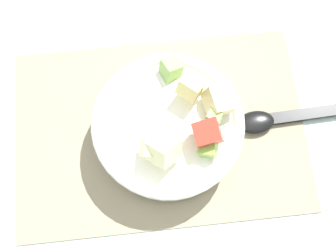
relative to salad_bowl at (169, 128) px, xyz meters
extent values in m
plane|color=silver|center=(-0.01, 0.01, -0.05)|extent=(2.40, 2.40, 0.00)
cube|color=gray|center=(-0.01, 0.01, -0.04)|extent=(0.44, 0.30, 0.01)
cylinder|color=white|center=(0.00, 0.00, -0.01)|extent=(0.20, 0.20, 0.06)
torus|color=white|center=(0.00, 0.00, 0.02)|extent=(0.22, 0.22, 0.02)
cube|color=beige|center=(0.07, 0.02, 0.04)|extent=(0.05, 0.05, 0.04)
cube|color=#93C160|center=(0.06, -0.01, 0.04)|extent=(0.03, 0.03, 0.03)
cube|color=#93C160|center=(0.01, 0.08, 0.03)|extent=(0.04, 0.04, 0.04)
cube|color=#BC3828|center=(0.05, -0.03, 0.05)|extent=(0.04, 0.04, 0.04)
cube|color=#8CB74C|center=(0.05, -0.05, 0.03)|extent=(0.03, 0.03, 0.03)
cube|color=#E5D684|center=(0.03, 0.04, 0.05)|extent=(0.05, 0.05, 0.03)
cube|color=beige|center=(-0.01, -0.05, 0.05)|extent=(0.05, 0.06, 0.05)
cube|color=beige|center=(-0.03, -0.04, 0.05)|extent=(0.04, 0.03, 0.03)
ellipsoid|color=black|center=(0.13, 0.01, -0.03)|extent=(0.06, 0.04, 0.01)
cube|color=black|center=(0.25, 0.01, -0.04)|extent=(0.20, 0.03, 0.01)
camera|label=1|loc=(-0.02, -0.21, 0.64)|focal=50.26mm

